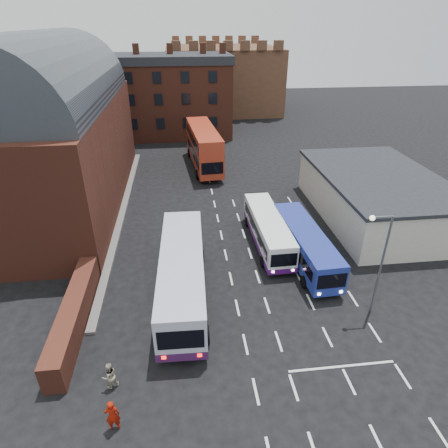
{
  "coord_description": "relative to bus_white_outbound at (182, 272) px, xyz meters",
  "views": [
    {
      "loc": [
        -3.11,
        -16.43,
        16.78
      ],
      "look_at": [
        0.0,
        10.0,
        2.2
      ],
      "focal_mm": 30.0,
      "sensor_mm": 36.0,
      "label": 1
    }
  ],
  "objects": [
    {
      "name": "ground",
      "position": [
        3.5,
        -4.08,
        -1.99
      ],
      "size": [
        180.0,
        180.0,
        0.0
      ],
      "primitive_type": "plane",
      "color": "black"
    },
    {
      "name": "railway_station",
      "position": [
        -12.0,
        16.92,
        5.64
      ],
      "size": [
        12.0,
        28.0,
        16.0
      ],
      "color": "#602B1E",
      "rests_on": "ground"
    },
    {
      "name": "forecourt_wall",
      "position": [
        -6.7,
        -2.08,
        -1.09
      ],
      "size": [
        1.2,
        10.0,
        1.8
      ],
      "primitive_type": "cube",
      "color": "#602B1E",
      "rests_on": "ground"
    },
    {
      "name": "cream_building",
      "position": [
        18.5,
        9.92,
        0.16
      ],
      "size": [
        10.4,
        16.4,
        4.25
      ],
      "color": "beige",
      "rests_on": "ground"
    },
    {
      "name": "brick_terrace",
      "position": [
        -2.5,
        41.92,
        3.51
      ],
      "size": [
        22.0,
        10.0,
        11.0
      ],
      "primitive_type": "cube",
      "color": "brown",
      "rests_on": "ground"
    },
    {
      "name": "castle_keep",
      "position": [
        9.5,
        61.92,
        4.01
      ],
      "size": [
        22.0,
        22.0,
        12.0
      ],
      "primitive_type": "cube",
      "color": "brown",
      "rests_on": "ground"
    },
    {
      "name": "bus_white_outbound",
      "position": [
        0.0,
        0.0,
        0.0
      ],
      "size": [
        3.43,
        12.45,
        3.37
      ],
      "rotation": [
        0.0,
        0.0,
        -0.03
      ],
      "color": "silver",
      "rests_on": "ground"
    },
    {
      "name": "bus_white_inbound",
      "position": [
        7.16,
        5.87,
        -0.44
      ],
      "size": [
        2.56,
        9.68,
        2.63
      ],
      "rotation": [
        0.0,
        0.0,
        3.16
      ],
      "color": "white",
      "rests_on": "ground"
    },
    {
      "name": "bus_blue",
      "position": [
        9.5,
        3.18,
        -0.39
      ],
      "size": [
        2.85,
        10.07,
        2.72
      ],
      "rotation": [
        0.0,
        0.0,
        3.19
      ],
      "color": "navy",
      "rests_on": "ground"
    },
    {
      "name": "bus_red_double",
      "position": [
        3.23,
        25.55,
        0.68
      ],
      "size": [
        3.95,
        12.75,
        5.02
      ],
      "rotation": [
        0.0,
        0.0,
        3.22
      ],
      "color": "#B3371F",
      "rests_on": "ground"
    },
    {
      "name": "street_lamp",
      "position": [
        11.85,
        -3.0,
        2.3
      ],
      "size": [
        1.45,
        0.31,
        7.11
      ],
      "rotation": [
        0.0,
        0.0,
        -0.01
      ],
      "color": "slate",
      "rests_on": "ground"
    },
    {
      "name": "pedestrian_red",
      "position": [
        -3.41,
        -9.23,
        -1.08
      ],
      "size": [
        0.71,
        0.51,
        1.83
      ],
      "primitive_type": "imported",
      "rotation": [
        0.0,
        0.0,
        3.25
      ],
      "color": "#921305",
      "rests_on": "ground"
    },
    {
      "name": "pedestrian_beige",
      "position": [
        -3.89,
        -6.9,
        -1.19
      ],
      "size": [
        0.98,
        0.91,
        1.6
      ],
      "primitive_type": "imported",
      "rotation": [
        0.0,
        0.0,
        3.65
      ],
      "color": "tan",
      "rests_on": "ground"
    }
  ]
}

